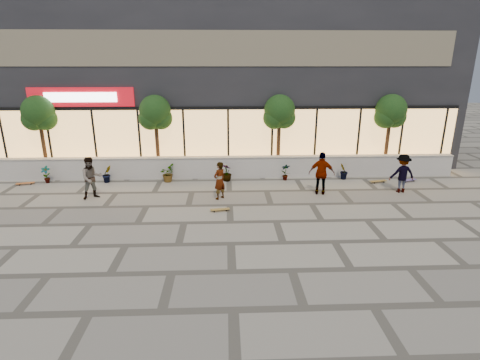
{
  "coord_description": "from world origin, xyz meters",
  "views": [
    {
      "loc": [
        -0.13,
        -10.52,
        5.44
      ],
      "look_at": [
        0.37,
        2.46,
        1.3
      ],
      "focal_mm": 28.0,
      "sensor_mm": 36.0,
      "label": 1
    }
  ],
  "objects_px": {
    "skater_left": "(92,178)",
    "skateboard_right_far": "(409,180)",
    "tree_midwest": "(155,115)",
    "tree_east": "(391,113)",
    "skateboard_right_near": "(378,181)",
    "skater_right_far": "(402,173)",
    "tree_west": "(39,115)",
    "skateboard_center": "(220,209)",
    "tree_mideast": "(279,114)",
    "skateboard_left": "(25,183)",
    "skater_right_near": "(322,173)",
    "skater_center": "(219,181)"
  },
  "relations": [
    {
      "from": "skater_left",
      "to": "skateboard_right_far",
      "type": "xyz_separation_m",
      "value": [
        14.11,
        1.67,
        -0.79
      ]
    },
    {
      "from": "tree_midwest",
      "to": "tree_east",
      "type": "xyz_separation_m",
      "value": [
        11.5,
        0.0,
        0.0
      ]
    },
    {
      "from": "skateboard_right_near",
      "to": "skater_right_far",
      "type": "bearing_deg",
      "value": -84.55
    },
    {
      "from": "tree_west",
      "to": "skater_left",
      "type": "bearing_deg",
      "value": -45.32
    },
    {
      "from": "tree_west",
      "to": "skateboard_center",
      "type": "relative_size",
      "value": 5.19
    },
    {
      "from": "tree_mideast",
      "to": "skateboard_center",
      "type": "distance_m",
      "value": 6.49
    },
    {
      "from": "skateboard_right_far",
      "to": "skateboard_left",
      "type": "bearing_deg",
      "value": 158.85
    },
    {
      "from": "skater_right_near",
      "to": "skateboard_left",
      "type": "height_order",
      "value": "skater_right_near"
    },
    {
      "from": "tree_midwest",
      "to": "skateboard_right_near",
      "type": "xyz_separation_m",
      "value": [
        10.49,
        -1.83,
        -2.9
      ]
    },
    {
      "from": "tree_west",
      "to": "skater_left",
      "type": "height_order",
      "value": "tree_west"
    },
    {
      "from": "skateboard_right_near",
      "to": "skater_center",
      "type": "bearing_deg",
      "value": -179.2
    },
    {
      "from": "skateboard_center",
      "to": "skateboard_left",
      "type": "bearing_deg",
      "value": 149.28
    },
    {
      "from": "tree_east",
      "to": "skateboard_right_near",
      "type": "xyz_separation_m",
      "value": [
        -1.01,
        -1.83,
        -2.9
      ]
    },
    {
      "from": "tree_midwest",
      "to": "skater_left",
      "type": "height_order",
      "value": "tree_midwest"
    },
    {
      "from": "skater_right_near",
      "to": "skater_right_far",
      "type": "xyz_separation_m",
      "value": [
        3.53,
        0.13,
        -0.08
      ]
    },
    {
      "from": "skater_center",
      "to": "skateboard_left",
      "type": "xyz_separation_m",
      "value": [
        -8.98,
        2.17,
        -0.71
      ]
    },
    {
      "from": "tree_east",
      "to": "skater_left",
      "type": "xyz_separation_m",
      "value": [
        -13.63,
        -3.41,
        -2.11
      ]
    },
    {
      "from": "skater_center",
      "to": "skateboard_center",
      "type": "relative_size",
      "value": 2.08
    },
    {
      "from": "tree_west",
      "to": "skater_right_near",
      "type": "height_order",
      "value": "tree_west"
    },
    {
      "from": "tree_west",
      "to": "skater_left",
      "type": "xyz_separation_m",
      "value": [
        3.37,
        -3.41,
        -2.11
      ]
    },
    {
      "from": "skateboard_center",
      "to": "skateboard_right_near",
      "type": "relative_size",
      "value": 0.89
    },
    {
      "from": "skater_center",
      "to": "tree_midwest",
      "type": "bearing_deg",
      "value": -94.48
    },
    {
      "from": "tree_midwest",
      "to": "skater_center",
      "type": "xyz_separation_m",
      "value": [
        3.1,
        -3.67,
        -2.2
      ]
    },
    {
      "from": "skateboard_right_near",
      "to": "skater_left",
      "type": "bearing_deg",
      "value": 173.92
    },
    {
      "from": "tree_east",
      "to": "skater_center",
      "type": "relative_size",
      "value": 2.49
    },
    {
      "from": "tree_midwest",
      "to": "skater_right_near",
      "type": "height_order",
      "value": "tree_midwest"
    },
    {
      "from": "skateboard_right_near",
      "to": "skater_right_near",
      "type": "bearing_deg",
      "value": -168.27
    },
    {
      "from": "skateboard_center",
      "to": "tree_east",
      "type": "bearing_deg",
      "value": 21.71
    },
    {
      "from": "tree_east",
      "to": "skater_left",
      "type": "bearing_deg",
      "value": -165.97
    },
    {
      "from": "skateboard_center",
      "to": "skateboard_right_far",
      "type": "height_order",
      "value": "skateboard_right_far"
    },
    {
      "from": "skater_left",
      "to": "skateboard_right_far",
      "type": "relative_size",
      "value": 2.05
    },
    {
      "from": "tree_midwest",
      "to": "skater_left",
      "type": "bearing_deg",
      "value": -122.03
    },
    {
      "from": "tree_mideast",
      "to": "skater_right_far",
      "type": "distance_m",
      "value": 6.22
    },
    {
      "from": "tree_west",
      "to": "tree_east",
      "type": "xyz_separation_m",
      "value": [
        17.0,
        0.0,
        0.0
      ]
    },
    {
      "from": "tree_west",
      "to": "skateboard_right_near",
      "type": "bearing_deg",
      "value": -6.53
    },
    {
      "from": "tree_west",
      "to": "skater_left",
      "type": "distance_m",
      "value": 5.23
    },
    {
      "from": "tree_mideast",
      "to": "skater_center",
      "type": "height_order",
      "value": "tree_mideast"
    },
    {
      "from": "tree_midwest",
      "to": "skateboard_center",
      "type": "distance_m",
      "value": 6.6
    },
    {
      "from": "tree_midwest",
      "to": "skateboard_center",
      "type": "xyz_separation_m",
      "value": [
        3.12,
        -5.03,
        -2.91
      ]
    },
    {
      "from": "tree_midwest",
      "to": "tree_mideast",
      "type": "bearing_deg",
      "value": 0.0
    },
    {
      "from": "skateboard_right_near",
      "to": "skateboard_right_far",
      "type": "height_order",
      "value": "skateboard_right_far"
    },
    {
      "from": "tree_mideast",
      "to": "tree_east",
      "type": "relative_size",
      "value": 1.0
    },
    {
      "from": "tree_east",
      "to": "skater_right_near",
      "type": "bearing_deg",
      "value": -141.46
    },
    {
      "from": "skater_center",
      "to": "skateboard_right_far",
      "type": "bearing_deg",
      "value": 147.7
    },
    {
      "from": "skater_right_far",
      "to": "skateboard_center",
      "type": "distance_m",
      "value": 8.07
    },
    {
      "from": "tree_east",
      "to": "tree_west",
      "type": "bearing_deg",
      "value": 180.0
    },
    {
      "from": "skater_right_near",
      "to": "skateboard_center",
      "type": "relative_size",
      "value": 2.43
    },
    {
      "from": "tree_east",
      "to": "skater_right_far",
      "type": "xyz_separation_m",
      "value": [
        -0.57,
        -3.13,
        -2.15
      ]
    },
    {
      "from": "tree_east",
      "to": "skater_right_near",
      "type": "height_order",
      "value": "tree_east"
    },
    {
      "from": "tree_midwest",
      "to": "skateboard_left",
      "type": "bearing_deg",
      "value": -165.69
    }
  ]
}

